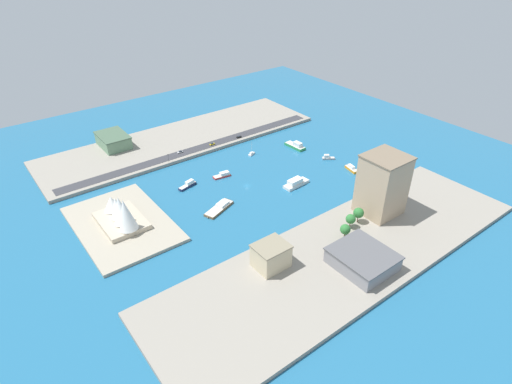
{
  "coord_description": "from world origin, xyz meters",
  "views": [
    {
      "loc": [
        -211.57,
        152.53,
        158.19
      ],
      "look_at": [
        -12.56,
        1.34,
        1.47
      ],
      "focal_mm": 29.82,
      "sensor_mm": 36.0,
      "label": 1
    }
  ],
  "objects_px": {
    "terminal_long_green": "(113,140)",
    "opera_landmark": "(121,213)",
    "suv_black": "(239,137)",
    "water_taxi_orange": "(352,169)",
    "taxi_yellow_cab": "(212,144)",
    "tugboat_red": "(223,175)",
    "warehouse_low_gray": "(363,259)",
    "yacht_sleek_gray": "(328,158)",
    "barge_flat_brown": "(220,208)",
    "sailboat_small_white": "(252,154)",
    "patrol_launch_navy": "(188,185)",
    "van_white": "(180,152)",
    "ferry_white_commuter": "(296,183)",
    "ferry_green_doubledeck": "(296,146)",
    "office_block_beige": "(271,256)",
    "apartment_midrise_tan": "(382,185)",
    "traffic_light_waterfront": "(168,157)"
  },
  "relations": [
    {
      "from": "terminal_long_green",
      "to": "opera_landmark",
      "type": "relative_size",
      "value": 0.82
    },
    {
      "from": "suv_black",
      "to": "opera_landmark",
      "type": "xyz_separation_m",
      "value": [
        -58.75,
        129.4,
        6.89
      ]
    },
    {
      "from": "water_taxi_orange",
      "to": "terminal_long_green",
      "type": "height_order",
      "value": "terminal_long_green"
    },
    {
      "from": "water_taxi_orange",
      "to": "taxi_yellow_cab",
      "type": "height_order",
      "value": "taxi_yellow_cab"
    },
    {
      "from": "tugboat_red",
      "to": "warehouse_low_gray",
      "type": "xyz_separation_m",
      "value": [
        -129.7,
        -4.14,
        5.79
      ]
    },
    {
      "from": "water_taxi_orange",
      "to": "yacht_sleek_gray",
      "type": "bearing_deg",
      "value": 3.22
    },
    {
      "from": "barge_flat_brown",
      "to": "sailboat_small_white",
      "type": "relative_size",
      "value": 2.15
    },
    {
      "from": "warehouse_low_gray",
      "to": "suv_black",
      "type": "relative_size",
      "value": 6.95
    },
    {
      "from": "water_taxi_orange",
      "to": "patrol_launch_navy",
      "type": "height_order",
      "value": "patrol_launch_navy"
    },
    {
      "from": "van_white",
      "to": "suv_black",
      "type": "relative_size",
      "value": 0.96
    },
    {
      "from": "ferry_white_commuter",
      "to": "yacht_sleek_gray",
      "type": "bearing_deg",
      "value": -72.63
    },
    {
      "from": "barge_flat_brown",
      "to": "suv_black",
      "type": "xyz_separation_m",
      "value": [
        78.58,
        -71.18,
        2.38
      ]
    },
    {
      "from": "warehouse_low_gray",
      "to": "opera_landmark",
      "type": "xyz_separation_m",
      "value": [
        114.94,
        87.68,
        3.29
      ]
    },
    {
      "from": "ferry_green_doubledeck",
      "to": "office_block_beige",
      "type": "distance_m",
      "value": 151.86
    },
    {
      "from": "ferry_green_doubledeck",
      "to": "barge_flat_brown",
      "type": "distance_m",
      "value": 108.02
    },
    {
      "from": "patrol_launch_navy",
      "to": "sailboat_small_white",
      "type": "distance_m",
      "value": 67.39
    },
    {
      "from": "sailboat_small_white",
      "to": "office_block_beige",
      "type": "relative_size",
      "value": 0.63
    },
    {
      "from": "opera_landmark",
      "to": "ferry_green_doubledeck",
      "type": "bearing_deg",
      "value": -83.36
    },
    {
      "from": "yacht_sleek_gray",
      "to": "van_white",
      "type": "relative_size",
      "value": 2.29
    },
    {
      "from": "barge_flat_brown",
      "to": "terminal_long_green",
      "type": "height_order",
      "value": "terminal_long_green"
    },
    {
      "from": "terminal_long_green",
      "to": "opera_landmark",
      "type": "xyz_separation_m",
      "value": [
        -108.28,
        37.14,
        2.59
      ]
    },
    {
      "from": "apartment_midrise_tan",
      "to": "van_white",
      "type": "xyz_separation_m",
      "value": [
        150.38,
        61.28,
        -18.85
      ]
    },
    {
      "from": "tugboat_red",
      "to": "traffic_light_waterfront",
      "type": "height_order",
      "value": "traffic_light_waterfront"
    },
    {
      "from": "barge_flat_brown",
      "to": "office_block_beige",
      "type": "distance_m",
      "value": 66.64
    },
    {
      "from": "ferry_green_doubledeck",
      "to": "tugboat_red",
      "type": "distance_m",
      "value": 75.76
    },
    {
      "from": "suv_black",
      "to": "taxi_yellow_cab",
      "type": "xyz_separation_m",
      "value": [
        1.85,
        26.07,
        -0.04
      ]
    },
    {
      "from": "yacht_sleek_gray",
      "to": "terminal_long_green",
      "type": "height_order",
      "value": "terminal_long_green"
    },
    {
      "from": "taxi_yellow_cab",
      "to": "opera_landmark",
      "type": "xyz_separation_m",
      "value": [
        -60.6,
        103.33,
        6.93
      ]
    },
    {
      "from": "water_taxi_orange",
      "to": "tugboat_red",
      "type": "relative_size",
      "value": 0.98
    },
    {
      "from": "office_block_beige",
      "to": "traffic_light_waterfront",
      "type": "bearing_deg",
      "value": -4.79
    },
    {
      "from": "barge_flat_brown",
      "to": "ferry_white_commuter",
      "type": "distance_m",
      "value": 60.55
    },
    {
      "from": "suv_black",
      "to": "opera_landmark",
      "type": "height_order",
      "value": "opera_landmark"
    },
    {
      "from": "yacht_sleek_gray",
      "to": "opera_landmark",
      "type": "xyz_separation_m",
      "value": [
        12.83,
        165.83,
        9.0
      ]
    },
    {
      "from": "terminal_long_green",
      "to": "sailboat_small_white",
      "type": "bearing_deg",
      "value": -132.56
    },
    {
      "from": "ferry_green_doubledeck",
      "to": "taxi_yellow_cab",
      "type": "distance_m",
      "value": 69.96
    },
    {
      "from": "van_white",
      "to": "taxi_yellow_cab",
      "type": "xyz_separation_m",
      "value": [
        -3.25,
        -28.6,
        -0.02
      ]
    },
    {
      "from": "ferry_white_commuter",
      "to": "warehouse_low_gray",
      "type": "relative_size",
      "value": 0.7
    },
    {
      "from": "ferry_white_commuter",
      "to": "terminal_long_green",
      "type": "height_order",
      "value": "terminal_long_green"
    },
    {
      "from": "suv_black",
      "to": "taxi_yellow_cab",
      "type": "relative_size",
      "value": 1.01
    },
    {
      "from": "terminal_long_green",
      "to": "traffic_light_waterfront",
      "type": "distance_m",
      "value": 57.39
    },
    {
      "from": "opera_landmark",
      "to": "van_white",
      "type": "bearing_deg",
      "value": -49.49
    },
    {
      "from": "sailboat_small_white",
      "to": "tugboat_red",
      "type": "distance_m",
      "value": 41.45
    },
    {
      "from": "yacht_sleek_gray",
      "to": "office_block_beige",
      "type": "bearing_deg",
      "value": 121.7
    },
    {
      "from": "traffic_light_waterfront",
      "to": "apartment_midrise_tan",
      "type": "bearing_deg",
      "value": -152.03
    },
    {
      "from": "ferry_green_doubledeck",
      "to": "ferry_white_commuter",
      "type": "xyz_separation_m",
      "value": [
        -46.24,
        40.96,
        0.27
      ]
    },
    {
      "from": "sailboat_small_white",
      "to": "suv_black",
      "type": "distance_m",
      "value": 29.4
    },
    {
      "from": "terminal_long_green",
      "to": "van_white",
      "type": "relative_size",
      "value": 7.01
    },
    {
      "from": "yacht_sleek_gray",
      "to": "traffic_light_waterfront",
      "type": "relative_size",
      "value": 1.54
    },
    {
      "from": "barge_flat_brown",
      "to": "ferry_green_doubledeck",
      "type": "bearing_deg",
      "value": -69.2
    },
    {
      "from": "sailboat_small_white",
      "to": "taxi_yellow_cab",
      "type": "distance_m",
      "value": 35.53
    }
  ]
}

